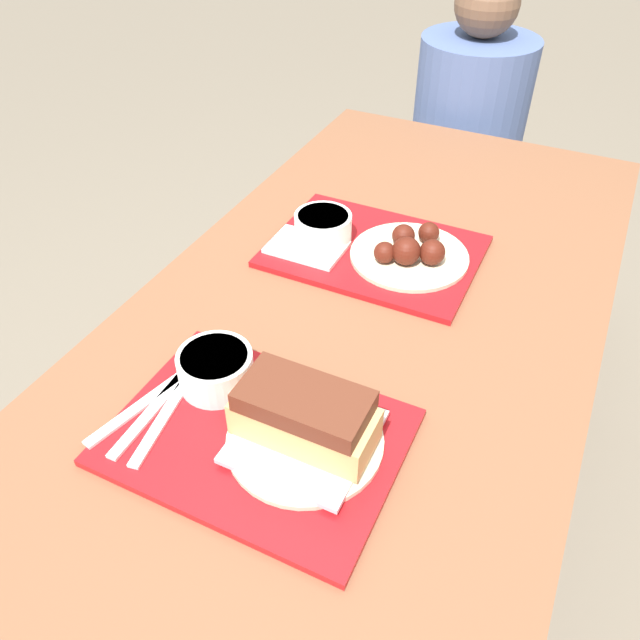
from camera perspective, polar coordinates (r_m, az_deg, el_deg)
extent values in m
plane|color=#706656|center=(1.62, 1.50, -22.12)|extent=(12.00, 12.00, 0.00)
cube|color=brown|center=(1.02, 2.22, -2.61)|extent=(0.76, 1.74, 0.04)
cylinder|color=brown|center=(1.93, 2.79, 6.47)|extent=(0.07, 0.07, 0.72)
cylinder|color=brown|center=(1.83, 21.53, 1.13)|extent=(0.07, 0.07, 0.72)
cube|color=brown|center=(2.07, 14.49, 9.35)|extent=(0.72, 0.28, 0.04)
cylinder|color=brown|center=(2.25, 6.19, 6.66)|extent=(0.06, 0.06, 0.39)
cylinder|color=brown|center=(2.17, 21.21, 2.39)|extent=(0.06, 0.06, 0.39)
cube|color=#B21419|center=(0.87, -5.77, -10.60)|extent=(0.39, 0.28, 0.01)
cube|color=#B21419|center=(1.20, 4.96, 6.28)|extent=(0.39, 0.28, 0.01)
cylinder|color=white|center=(0.91, -9.50, -4.46)|extent=(0.11, 0.11, 0.05)
cylinder|color=beige|center=(0.90, -9.64, -3.50)|extent=(0.10, 0.10, 0.01)
cylinder|color=beige|center=(0.85, -1.38, -10.90)|extent=(0.21, 0.21, 0.01)
cube|color=silver|center=(0.84, -1.39, -10.56)|extent=(0.17, 0.17, 0.01)
cube|color=tan|center=(0.82, -1.42, -9.26)|extent=(0.19, 0.08, 0.05)
cube|color=#562819|center=(0.79, -1.47, -7.39)|extent=(0.17, 0.09, 0.03)
cube|color=white|center=(0.91, -15.29, -8.22)|extent=(0.02, 0.17, 0.00)
cube|color=white|center=(0.90, -14.18, -8.72)|extent=(0.04, 0.17, 0.00)
cube|color=white|center=(0.92, -16.37, -7.73)|extent=(0.05, 0.17, 0.00)
cube|color=#A59E93|center=(0.89, -2.97, -7.69)|extent=(0.04, 0.03, 0.01)
cylinder|color=white|center=(1.20, 0.27, 8.45)|extent=(0.11, 0.11, 0.05)
cylinder|color=beige|center=(1.19, 0.28, 9.31)|extent=(0.10, 0.10, 0.01)
cylinder|color=beige|center=(1.17, 8.15, 5.85)|extent=(0.22, 0.22, 0.01)
sphere|color=#4C190F|center=(1.14, 10.23, 6.11)|extent=(0.05, 0.05, 0.05)
sphere|color=#4C190F|center=(1.20, 9.92, 7.88)|extent=(0.04, 0.04, 0.04)
sphere|color=#4C190F|center=(1.18, 7.81, 7.60)|extent=(0.04, 0.04, 0.04)
sphere|color=#4C190F|center=(1.13, 5.92, 6.16)|extent=(0.04, 0.04, 0.04)
sphere|color=#4C190F|center=(1.13, 7.89, 6.27)|extent=(0.05, 0.05, 0.05)
cube|color=white|center=(1.19, -1.22, 6.70)|extent=(0.14, 0.10, 0.01)
cylinder|color=#4C6093|center=(1.97, 13.33, 16.72)|extent=(0.32, 0.32, 0.50)
sphere|color=brown|center=(1.86, 15.06, 26.19)|extent=(0.17, 0.17, 0.17)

